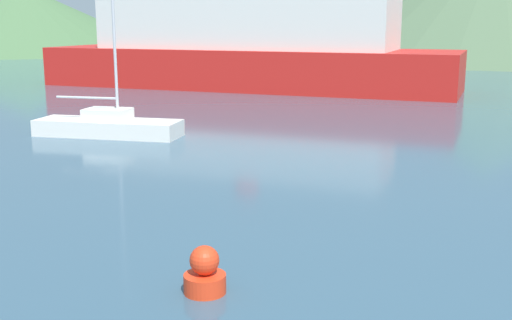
# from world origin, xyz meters

# --- Properties ---
(sailboat_middle) EXTENTS (6.15, 2.10, 7.48)m
(sailboat_middle) POSITION_xyz_m (-9.02, 22.11, 0.46)
(sailboat_middle) COLOR white
(sailboat_middle) RESTS_ON ground_plane
(ferry_distant) EXTENTS (29.81, 9.84, 7.70)m
(ferry_distant) POSITION_xyz_m (-9.10, 42.30, 2.68)
(ferry_distant) COLOR red
(ferry_distant) RESTS_ON ground_plane
(buoy_marker) EXTENTS (0.76, 0.76, 0.87)m
(buoy_marker) POSITION_xyz_m (0.33, 8.45, 0.36)
(buoy_marker) COLOR red
(buoy_marker) RESTS_ON ground_plane
(hill_west) EXTENTS (43.74, 43.74, 9.89)m
(hill_west) POSITION_xyz_m (-57.36, 84.48, 4.95)
(hill_west) COLOR #476B42
(hill_west) RESTS_ON ground_plane
(hill_central) EXTENTS (37.05, 37.05, 13.85)m
(hill_central) POSITION_xyz_m (-25.63, 86.46, 6.92)
(hill_central) COLOR #38563D
(hill_central) RESTS_ON ground_plane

